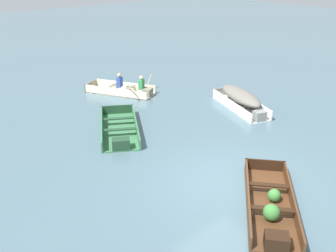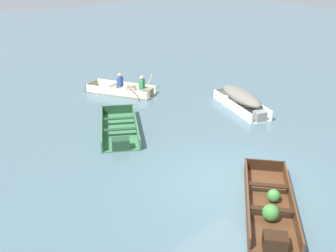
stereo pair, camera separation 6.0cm
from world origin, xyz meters
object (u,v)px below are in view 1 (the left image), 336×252
(dinghy_dark_varnish_foreground, at_px, (271,206))
(skiff_green_mid_moored, at_px, (119,130))
(skiff_white_near_moored, at_px, (241,98))
(rowboat_cream_with_crew, at_px, (124,89))

(dinghy_dark_varnish_foreground, height_order, skiff_green_mid_moored, dinghy_dark_varnish_foreground)
(skiff_white_near_moored, distance_m, skiff_green_mid_moored, 5.22)
(skiff_green_mid_moored, height_order, rowboat_cream_with_crew, rowboat_cream_with_crew)
(dinghy_dark_varnish_foreground, relative_size, skiff_white_near_moored, 1.01)
(dinghy_dark_varnish_foreground, relative_size, skiff_green_mid_moored, 0.98)
(skiff_green_mid_moored, bearing_deg, rowboat_cream_with_crew, 52.82)
(dinghy_dark_varnish_foreground, distance_m, skiff_green_mid_moored, 6.09)
(skiff_white_near_moored, xyz_separation_m, skiff_green_mid_moored, (-5.05, 1.28, -0.32))
(dinghy_dark_varnish_foreground, distance_m, skiff_white_near_moored, 6.80)
(skiff_white_near_moored, bearing_deg, rowboat_cream_with_crew, 118.33)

